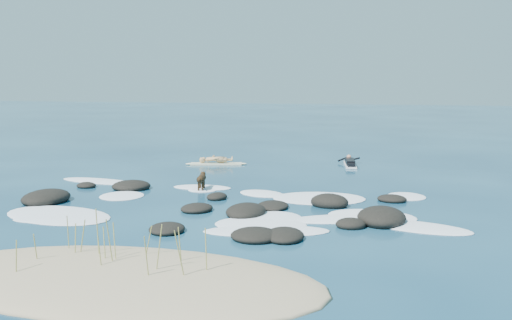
# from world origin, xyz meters

# --- Properties ---
(ground) EXTENTS (160.00, 160.00, 0.00)m
(ground) POSITION_xyz_m (0.00, 0.00, 0.00)
(ground) COLOR #0A2642
(ground) RESTS_ON ground
(sand_dune) EXTENTS (9.00, 4.40, 0.60)m
(sand_dune) POSITION_xyz_m (0.00, -8.20, 0.00)
(sand_dune) COLOR #9E8966
(sand_dune) RESTS_ON ground
(dune_grass) EXTENTS (3.97, 1.91, 1.21)m
(dune_grass) POSITION_xyz_m (-0.25, -7.81, 0.61)
(dune_grass) COLOR olive
(dune_grass) RESTS_ON ground
(reef_rocks) EXTENTS (13.10, 7.35, 0.61)m
(reef_rocks) POSITION_xyz_m (0.36, -1.54, 0.12)
(reef_rocks) COLOR black
(reef_rocks) RESTS_ON ground
(breaking_foam) EXTENTS (16.19, 8.22, 0.12)m
(breaking_foam) POSITION_xyz_m (0.66, -1.12, 0.01)
(breaking_foam) COLOR white
(breaking_foam) RESTS_ON ground
(standing_surfer_rig) EXTENTS (3.02, 1.14, 1.74)m
(standing_surfer_rig) POSITION_xyz_m (-2.95, 8.09, 0.69)
(standing_surfer_rig) COLOR beige
(standing_surfer_rig) RESTS_ON ground
(paddling_surfer_rig) EXTENTS (1.13, 2.54, 0.44)m
(paddling_surfer_rig) POSITION_xyz_m (3.57, 9.32, 0.15)
(paddling_surfer_rig) COLOR white
(paddling_surfer_rig) RESTS_ON ground
(dog) EXTENTS (0.40, 1.12, 0.71)m
(dog) POSITION_xyz_m (-1.49, 1.56, 0.47)
(dog) COLOR black
(dog) RESTS_ON ground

